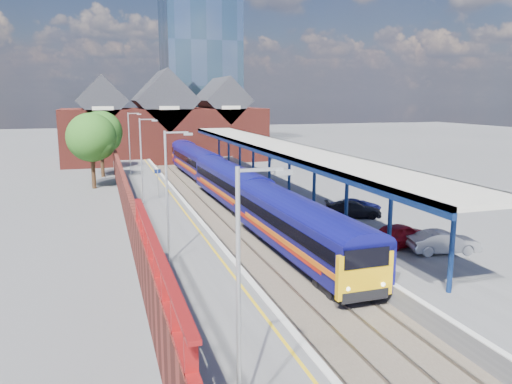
% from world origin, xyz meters
% --- Properties ---
extents(ground, '(240.00, 240.00, 0.00)m').
position_xyz_m(ground, '(0.00, 30.00, 0.00)').
color(ground, '#5B5B5E').
rests_on(ground, ground).
extents(ballast_bed, '(6.00, 76.00, 0.06)m').
position_xyz_m(ballast_bed, '(0.00, 20.00, 0.03)').
color(ballast_bed, '#473D33').
rests_on(ballast_bed, ground).
extents(rails, '(4.51, 76.00, 0.14)m').
position_xyz_m(rails, '(0.00, 20.00, 0.12)').
color(rails, slate).
rests_on(rails, ground).
extents(left_platform, '(5.00, 76.00, 1.00)m').
position_xyz_m(left_platform, '(-5.50, 20.00, 0.50)').
color(left_platform, '#565659').
rests_on(left_platform, ground).
extents(right_platform, '(6.00, 76.00, 1.00)m').
position_xyz_m(right_platform, '(6.00, 20.00, 0.50)').
color(right_platform, '#565659').
rests_on(right_platform, ground).
extents(coping_left, '(0.30, 76.00, 0.05)m').
position_xyz_m(coping_left, '(-3.15, 20.00, 1.02)').
color(coping_left, silver).
rests_on(coping_left, left_platform).
extents(coping_right, '(0.30, 76.00, 0.05)m').
position_xyz_m(coping_right, '(3.15, 20.00, 1.02)').
color(coping_right, silver).
rests_on(coping_right, right_platform).
extents(yellow_line, '(0.14, 76.00, 0.01)m').
position_xyz_m(yellow_line, '(-3.75, 20.00, 1.01)').
color(yellow_line, yellow).
rests_on(yellow_line, left_platform).
extents(train, '(3.20, 65.96, 3.45)m').
position_xyz_m(train, '(1.49, 32.12, 2.12)').
color(train, '#0D0D5F').
rests_on(train, ground).
extents(canopy, '(4.50, 52.00, 4.48)m').
position_xyz_m(canopy, '(5.48, 21.95, 5.25)').
color(canopy, navy).
rests_on(canopy, right_platform).
extents(lamp_post_a, '(1.48, 0.18, 7.00)m').
position_xyz_m(lamp_post_a, '(-6.36, -8.00, 4.99)').
color(lamp_post_a, '#A5A8AA').
rests_on(lamp_post_a, left_platform).
extents(lamp_post_b, '(1.48, 0.18, 7.00)m').
position_xyz_m(lamp_post_b, '(-6.36, 6.00, 4.99)').
color(lamp_post_b, '#A5A8AA').
rests_on(lamp_post_b, left_platform).
extents(lamp_post_c, '(1.48, 0.18, 7.00)m').
position_xyz_m(lamp_post_c, '(-6.36, 22.00, 4.99)').
color(lamp_post_c, '#A5A8AA').
rests_on(lamp_post_c, left_platform).
extents(lamp_post_d, '(1.48, 0.18, 7.00)m').
position_xyz_m(lamp_post_d, '(-6.36, 38.00, 4.99)').
color(lamp_post_d, '#A5A8AA').
rests_on(lamp_post_d, left_platform).
extents(platform_sign, '(0.55, 0.08, 2.50)m').
position_xyz_m(platform_sign, '(-5.00, 24.00, 2.69)').
color(platform_sign, '#A5A8AA').
rests_on(platform_sign, left_platform).
extents(brick_wall, '(0.35, 50.00, 3.86)m').
position_xyz_m(brick_wall, '(-8.10, 13.54, 2.45)').
color(brick_wall, maroon).
rests_on(brick_wall, left_platform).
extents(station_building, '(30.00, 12.12, 13.78)m').
position_xyz_m(station_building, '(0.00, 58.00, 5.45)').
color(station_building, maroon).
rests_on(station_building, ground).
extents(glass_tower, '(14.20, 14.20, 40.30)m').
position_xyz_m(glass_tower, '(10.00, 80.00, 20.20)').
color(glass_tower, '#466378').
rests_on(glass_tower, ground).
extents(tree_near, '(5.20, 5.20, 8.10)m').
position_xyz_m(tree_near, '(-10.35, 35.91, 5.35)').
color(tree_near, '#382314').
rests_on(tree_near, ground).
extents(tree_far, '(5.20, 5.20, 8.10)m').
position_xyz_m(tree_far, '(-9.35, 43.91, 5.35)').
color(tree_far, '#382314').
rests_on(tree_far, ground).
extents(parked_car_red, '(4.33, 2.35, 1.40)m').
position_xyz_m(parked_car_red, '(6.98, 4.80, 1.70)').
color(parked_car_red, maroon).
rests_on(parked_car_red, right_platform).
extents(parked_car_silver, '(4.09, 2.09, 1.28)m').
position_xyz_m(parked_car_silver, '(8.50, 2.93, 1.64)').
color(parked_car_silver, '#AFB0B4').
rests_on(parked_car_silver, right_platform).
extents(parked_car_dark, '(4.43, 2.90, 1.19)m').
position_xyz_m(parked_car_dark, '(7.79, 12.18, 1.60)').
color(parked_car_dark, black).
rests_on(parked_car_dark, right_platform).
extents(parked_car_blue, '(4.36, 2.46, 1.15)m').
position_xyz_m(parked_car_blue, '(8.50, 13.17, 1.58)').
color(parked_car_blue, navy).
rests_on(parked_car_blue, right_platform).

